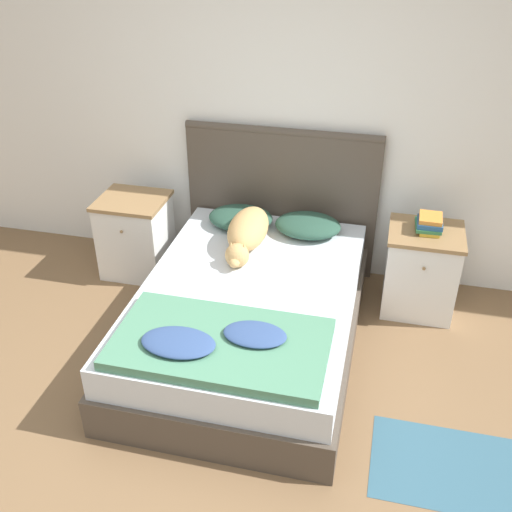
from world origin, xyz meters
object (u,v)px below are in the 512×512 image
(nightstand_right, at_px, (421,270))
(book_stack, at_px, (429,224))
(pillow_left, at_px, (241,218))
(bed, at_px, (249,316))
(dog, at_px, (247,232))
(pillow_right, at_px, (308,225))
(nightstand_left, at_px, (136,235))

(nightstand_right, bearing_deg, book_stack, 63.15)
(pillow_left, bearing_deg, book_stack, -2.61)
(bed, xyz_separation_m, dog, (-0.13, 0.49, 0.35))
(bed, bearing_deg, book_stack, 32.91)
(pillow_left, bearing_deg, pillow_right, 0.00)
(pillow_left, distance_m, pillow_right, 0.50)
(pillow_right, bearing_deg, dog, -144.10)
(nightstand_left, bearing_deg, bed, -32.59)
(bed, xyz_separation_m, pillow_left, (-0.25, 0.76, 0.30))
(pillow_left, height_order, dog, dog)
(pillow_right, bearing_deg, book_stack, -4.19)
(nightstand_left, bearing_deg, nightstand_right, 0.00)
(pillow_right, xyz_separation_m, dog, (-0.38, -0.28, 0.05))
(nightstand_right, relative_size, pillow_right, 1.32)
(book_stack, bearing_deg, nightstand_left, -179.67)
(dog, xyz_separation_m, book_stack, (1.22, 0.22, 0.10))
(pillow_left, distance_m, dog, 0.31)
(nightstand_left, relative_size, dog, 0.83)
(nightstand_left, relative_size, book_stack, 2.81)
(pillow_left, relative_size, book_stack, 2.13)
(bed, relative_size, pillow_left, 4.20)
(bed, xyz_separation_m, nightstand_right, (1.08, 0.69, 0.09))
(bed, height_order, nightstand_right, nightstand_right)
(bed, relative_size, book_stack, 8.96)
(bed, relative_size, nightstand_right, 3.19)
(bed, distance_m, pillow_left, 0.86)
(nightstand_left, height_order, pillow_left, nightstand_left)
(pillow_left, height_order, book_stack, book_stack)
(nightstand_left, relative_size, pillow_right, 1.32)
(pillow_right, bearing_deg, bed, -108.26)
(nightstand_right, distance_m, pillow_right, 0.86)
(nightstand_left, distance_m, book_stack, 2.20)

